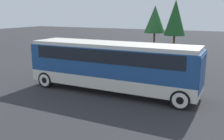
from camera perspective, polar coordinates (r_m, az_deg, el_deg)
ground_plane at (r=15.93m, az=0.00°, el=-4.87°), size 120.00×120.00×0.00m
tour_bus at (r=15.43m, az=0.32°, el=1.67°), size 10.71×2.69×3.09m
parked_car_near at (r=22.06m, az=12.59°, el=1.82°), size 4.26×1.83×1.51m
parked_car_mid at (r=22.43m, az=-5.47°, el=2.16°), size 4.16×1.84×1.39m
parked_car_far at (r=24.28m, az=-2.25°, el=3.05°), size 4.15×1.80×1.45m
tree_left at (r=39.09m, az=9.78°, el=11.37°), size 3.18×3.18×5.98m
tree_right at (r=36.55m, az=14.25°, el=11.50°), size 2.95×2.95×6.69m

